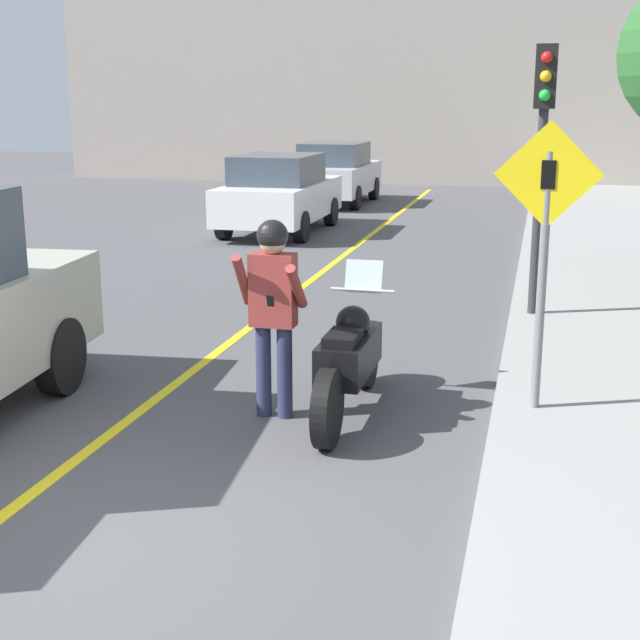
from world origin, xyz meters
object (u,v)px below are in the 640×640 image
object	(u,v)px
crossing_sign	(545,239)
parked_car_white	(279,193)
person_biker	(273,297)
parked_car_silver	(336,173)
traffic_light	(543,129)
motorcycle	(349,359)

from	to	relation	value
crossing_sign	parked_car_white	size ratio (longest dim) A/B	0.60
person_biker	parked_car_silver	world-z (taller)	person_biker
person_biker	parked_car_white	xyz separation A→B (m)	(-3.26, 11.16, -0.27)
parked_car_white	crossing_sign	bearing A→B (deg)	-62.60
traffic_light	parked_car_white	bearing A→B (deg)	127.89
motorcycle	parked_car_silver	bearing A→B (deg)	103.46
motorcycle	person_biker	world-z (taller)	person_biker
motorcycle	parked_car_silver	size ratio (longest dim) A/B	0.56
person_biker	parked_car_white	bearing A→B (deg)	106.27
person_biker	crossing_sign	distance (m)	2.41
parked_car_silver	traffic_light	bearing A→B (deg)	-66.38
traffic_light	parked_car_silver	distance (m)	13.91
motorcycle	parked_car_white	size ratio (longest dim) A/B	0.56
motorcycle	crossing_sign	xyz separation A→B (m)	(1.67, 0.17, 1.14)
traffic_light	crossing_sign	bearing A→B (deg)	-88.70
motorcycle	parked_car_silver	world-z (taller)	parked_car_silver
person_biker	traffic_light	xyz separation A→B (m)	(2.23, 4.11, 1.35)
crossing_sign	traffic_light	world-z (taller)	traffic_light
motorcycle	person_biker	distance (m)	0.92
parked_car_silver	parked_car_white	bearing A→B (deg)	-89.49
crossing_sign	parked_car_white	distance (m)	12.13
motorcycle	traffic_light	world-z (taller)	traffic_light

